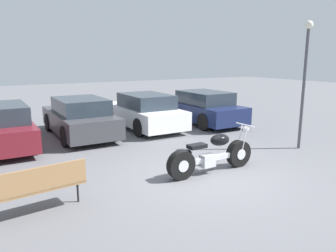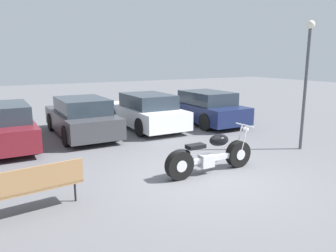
% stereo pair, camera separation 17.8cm
% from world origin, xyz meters
% --- Properties ---
extents(ground_plane, '(60.00, 60.00, 0.00)m').
position_xyz_m(ground_plane, '(0.00, 0.00, 0.00)').
color(ground_plane, slate).
extents(motorcycle, '(2.42, 0.62, 1.07)m').
position_xyz_m(motorcycle, '(0.26, 0.21, 0.43)').
color(motorcycle, black).
rests_on(motorcycle, ground_plane).
extents(parked_car_maroon, '(1.80, 4.19, 1.35)m').
position_xyz_m(parked_car_maroon, '(-3.90, 5.24, 0.65)').
color(parked_car_maroon, maroon).
rests_on(parked_car_maroon, ground_plane).
extents(parked_car_dark_grey, '(1.80, 4.19, 1.35)m').
position_xyz_m(parked_car_dark_grey, '(-1.37, 5.54, 0.65)').
color(parked_car_dark_grey, '#3D3D42').
rests_on(parked_car_dark_grey, ground_plane).
extents(parked_car_white, '(1.80, 4.19, 1.35)m').
position_xyz_m(parked_car_white, '(1.16, 5.59, 0.65)').
color(parked_car_white, white).
rests_on(parked_car_white, ground_plane).
extents(parked_car_navy, '(1.80, 4.19, 1.35)m').
position_xyz_m(parked_car_navy, '(3.69, 5.25, 0.65)').
color(parked_car_navy, '#19234C').
rests_on(parked_car_navy, ground_plane).
extents(park_bench, '(1.82, 0.61, 0.89)m').
position_xyz_m(park_bench, '(-3.71, 0.01, 0.55)').
color(park_bench, '#997047').
rests_on(park_bench, ground_plane).
extents(lamp_post, '(0.24, 0.24, 3.73)m').
position_xyz_m(lamp_post, '(3.91, 0.56, 2.36)').
color(lamp_post, '#4C4C51').
rests_on(lamp_post, ground_plane).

